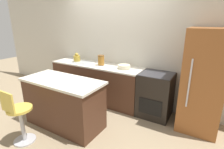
{
  "coord_description": "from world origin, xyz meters",
  "views": [
    {
      "loc": [
        2.01,
        -2.9,
        1.9
      ],
      "look_at": [
        0.46,
        -0.28,
        0.93
      ],
      "focal_mm": 28.0,
      "sensor_mm": 36.0,
      "label": 1
    }
  ],
  "objects_px": {
    "refrigerator": "(203,82)",
    "mixing_bowl": "(124,67)",
    "kettle": "(77,58)",
    "stool_chair": "(19,118)",
    "oven_range": "(155,95)"
  },
  "relations": [
    {
      "from": "oven_range",
      "to": "stool_chair",
      "type": "distance_m",
      "value": 2.46
    },
    {
      "from": "stool_chair",
      "to": "kettle",
      "type": "xyz_separation_m",
      "value": [
        -0.49,
        1.92,
        0.53
      ]
    },
    {
      "from": "stool_chair",
      "to": "oven_range",
      "type": "bearing_deg",
      "value": 50.82
    },
    {
      "from": "oven_range",
      "to": "mixing_bowl",
      "type": "height_order",
      "value": "mixing_bowl"
    },
    {
      "from": "stool_chair",
      "to": "mixing_bowl",
      "type": "xyz_separation_m",
      "value": [
        0.83,
        1.92,
        0.49
      ]
    },
    {
      "from": "kettle",
      "to": "mixing_bowl",
      "type": "xyz_separation_m",
      "value": [
        1.32,
        -0.0,
        -0.05
      ]
    },
    {
      "from": "stool_chair",
      "to": "mixing_bowl",
      "type": "distance_m",
      "value": 2.15
    },
    {
      "from": "oven_range",
      "to": "refrigerator",
      "type": "distance_m",
      "value": 0.92
    },
    {
      "from": "kettle",
      "to": "stool_chair",
      "type": "bearing_deg",
      "value": -75.76
    },
    {
      "from": "refrigerator",
      "to": "mixing_bowl",
      "type": "distance_m",
      "value": 1.53
    },
    {
      "from": "stool_chair",
      "to": "refrigerator",
      "type": "bearing_deg",
      "value": 38.44
    },
    {
      "from": "refrigerator",
      "to": "stool_chair",
      "type": "distance_m",
      "value": 3.04
    },
    {
      "from": "stool_chair",
      "to": "mixing_bowl",
      "type": "bearing_deg",
      "value": 66.59
    },
    {
      "from": "refrigerator",
      "to": "stool_chair",
      "type": "xyz_separation_m",
      "value": [
        -2.36,
        -1.87,
        -0.44
      ]
    },
    {
      "from": "mixing_bowl",
      "to": "kettle",
      "type": "bearing_deg",
      "value": 180.0
    }
  ]
}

